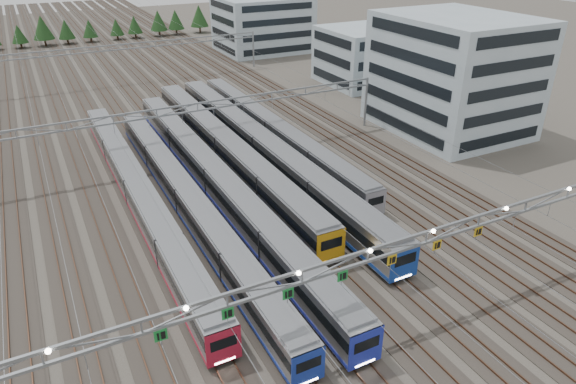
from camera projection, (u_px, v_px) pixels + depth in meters
name	position (u px, v px, depth m)	size (l,w,h in m)	color
ground	(361.00, 331.00, 41.55)	(400.00, 400.00, 0.00)	#47423A
track_bed	(118.00, 60.00, 119.86)	(54.00, 260.00, 5.42)	#2D2823
train_a	(137.00, 191.00, 59.06)	(2.76, 55.85, 3.60)	black
train_b	(187.00, 200.00, 57.24)	(2.67, 55.53, 3.48)	black
train_c	(216.00, 180.00, 61.30)	(2.92, 62.23, 3.81)	black
train_d	(226.00, 149.00, 69.75)	(3.12, 54.85, 4.07)	black
train_e	(263.00, 148.00, 69.77)	(3.15, 60.77, 4.11)	black
train_f	(273.00, 131.00, 76.51)	(2.78, 51.64, 3.62)	black
gantry_near	(368.00, 259.00, 38.18)	(56.36, 0.61, 8.08)	gray
gantry_mid	(198.00, 113.00, 70.21)	(56.36, 0.36, 8.00)	gray
gantry_far	(129.00, 51.00, 105.76)	(56.36, 0.36, 8.00)	gray
depot_bldg_south	(452.00, 74.00, 79.43)	(18.00, 22.00, 17.57)	#9AADB8
depot_bldg_mid	(361.00, 56.00, 104.93)	(14.00, 16.00, 11.11)	#9AADB8
depot_bldg_north	(263.00, 24.00, 132.62)	(22.00, 18.00, 13.43)	#9AADB8
treeline	(91.00, 27.00, 143.94)	(93.80, 5.60, 7.02)	#332114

